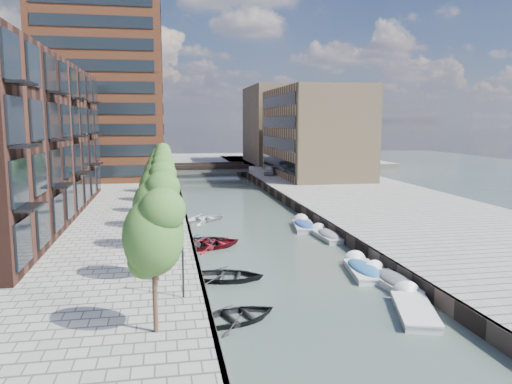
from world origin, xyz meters
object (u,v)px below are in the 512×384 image
object	(u,v)px
motorboat_2	(412,309)
tree_2	(157,187)
tree_1	(156,204)
car	(269,170)
tree_5	(159,162)
tree_3	(158,176)
sloop_4	(201,244)
motorboat_1	(392,282)
tree_6	(160,158)
motorboat_0	(362,270)
tree_4	(159,168)
sloop_1	(236,321)
sloop_3	(204,221)
sloop_2	(211,247)
sloop_0	(226,280)
motorboat_4	(327,235)
motorboat_3	(303,226)
bridge	(210,169)

from	to	relation	value
motorboat_2	tree_2	bearing A→B (deg)	138.81
tree_1	car	world-z (taller)	tree_1
tree_5	tree_3	bearing A→B (deg)	-90.00
sloop_4	motorboat_1	distance (m)	16.01
tree_6	motorboat_0	size ratio (longest dim) A/B	1.15
tree_4	tree_1	bearing A→B (deg)	-90.00
sloop_1	motorboat_0	distance (m)	11.15
tree_2	sloop_3	world-z (taller)	tree_2
sloop_2	motorboat_1	world-z (taller)	motorboat_1
sloop_4	sloop_1	bearing A→B (deg)	171.18
motorboat_2	sloop_0	bearing A→B (deg)	142.93
tree_2	motorboat_1	size ratio (longest dim) A/B	1.15
tree_4	motorboat_4	size ratio (longest dim) A/B	1.25
tree_1	tree_3	distance (m)	14.00
motorboat_3	motorboat_4	bearing A→B (deg)	-78.12
motorboat_2	tree_3	bearing A→B (deg)	125.29
motorboat_4	car	xyz separation A→B (m)	(3.66, 40.79, 1.52)
tree_5	motorboat_0	xyz separation A→B (m)	(12.98, -25.74, -5.11)
bridge	car	world-z (taller)	car
tree_6	sloop_2	bearing A→B (deg)	-80.77
sloop_1	sloop_2	distance (m)	14.63
tree_1	motorboat_3	world-z (taller)	tree_1
bridge	tree_6	size ratio (longest dim) A/B	2.18
motorboat_2	motorboat_0	bearing A→B (deg)	90.34
motorboat_2	motorboat_1	bearing A→B (deg)	79.33
tree_4	car	bearing A→B (deg)	61.18
sloop_0	tree_3	bearing A→B (deg)	31.74
tree_6	motorboat_2	world-z (taller)	tree_6
tree_6	tree_1	bearing A→B (deg)	-90.00
tree_1	car	size ratio (longest dim) A/B	1.43
tree_4	sloop_2	size ratio (longest dim) A/B	1.21
sloop_0	tree_2	bearing A→B (deg)	53.72
tree_2	sloop_4	size ratio (longest dim) A/B	1.25
tree_1	sloop_4	size ratio (longest dim) A/B	1.25
bridge	motorboat_1	size ratio (longest dim) A/B	2.51
motorboat_3	motorboat_2	bearing A→B (deg)	-89.93
tree_3	tree_5	world-z (taller)	same
tree_5	car	bearing A→B (deg)	54.82
tree_5	motorboat_4	world-z (taller)	tree_5
sloop_1	motorboat_4	size ratio (longest dim) A/B	0.92
tree_2	sloop_4	distance (m)	7.76
sloop_0	sloop_2	size ratio (longest dim) A/B	0.96
tree_6	bridge	bearing A→B (deg)	71.90
sloop_2	motorboat_2	bearing A→B (deg)	-168.28
sloop_1	motorboat_2	bearing A→B (deg)	-110.98
tree_6	motorboat_3	distance (m)	23.38
tree_3	motorboat_1	bearing A→B (deg)	-46.18
bridge	motorboat_1	world-z (taller)	bridge
sloop_0	car	bearing A→B (deg)	-2.53
sloop_1	motorboat_4	distance (m)	19.03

